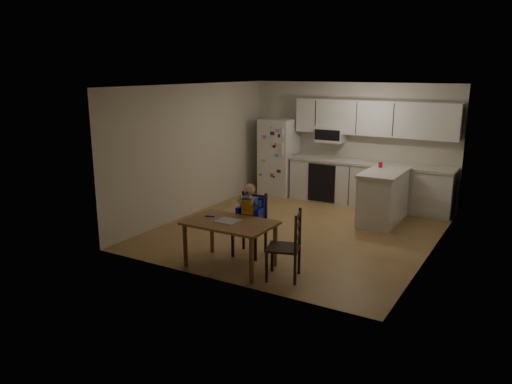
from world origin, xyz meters
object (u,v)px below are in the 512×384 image
object	(u,v)px
kitchen_island	(383,196)
chair_booster	(251,212)
red_cup	(380,165)
chair_side	(291,241)
dining_table	(230,228)
refrigerator	(279,157)

from	to	relation	value
kitchen_island	chair_booster	world-z (taller)	chair_booster
red_cup	chair_side	bearing A→B (deg)	-92.14
kitchen_island	chair_side	world-z (taller)	kitchen_island
red_cup	dining_table	size ratio (longest dim) A/B	0.08
chair_booster	refrigerator	bearing A→B (deg)	105.65
dining_table	chair_side	size ratio (longest dim) A/B	1.31
dining_table	chair_side	bearing A→B (deg)	2.36
refrigerator	chair_side	size ratio (longest dim) A/B	1.79
dining_table	kitchen_island	bearing A→B (deg)	68.91
refrigerator	chair_side	world-z (taller)	refrigerator
refrigerator	chair_side	xyz separation A→B (m)	(2.36, -4.11, -0.31)
chair_booster	chair_side	bearing A→B (deg)	-35.58
kitchen_island	chair_booster	size ratio (longest dim) A/B	1.17
chair_booster	dining_table	bearing A→B (deg)	-95.49
red_cup	chair_booster	distance (m)	3.16
red_cup	chair_booster	world-z (taller)	chair_booster
kitchen_island	dining_table	world-z (taller)	kitchen_island
red_cup	chair_booster	xyz separation A→B (m)	(-1.08, -2.96, -0.34)
chair_booster	chair_side	distance (m)	1.10
refrigerator	red_cup	size ratio (longest dim) A/B	17.36
dining_table	chair_side	xyz separation A→B (m)	(0.94, 0.04, -0.04)
red_cup	refrigerator	bearing A→B (deg)	166.08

